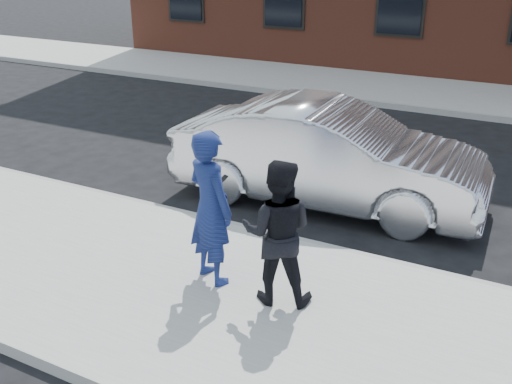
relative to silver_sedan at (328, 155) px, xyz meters
The scene contains 8 objects.
ground 3.74m from the silver_sedan, 118.68° to the right, with size 100.00×100.00×0.00m, color black.
near_sidewalk 3.94m from the silver_sedan, 116.90° to the right, with size 50.00×3.50×0.15m, color #9B9992.
near_curb 2.52m from the silver_sedan, 136.69° to the right, with size 50.00×0.10×0.15m, color #999691.
far_sidewalk 8.27m from the silver_sedan, 102.27° to the left, with size 50.00×3.50×0.15m, color #9B9992.
far_curb 6.53m from the silver_sedan, 105.64° to the left, with size 50.00×0.10×0.15m, color #999691.
silver_sedan is the anchor object (origin of this frame).
man_hoodie 3.12m from the silver_sedan, 94.62° to the right, with size 0.81×0.68×1.88m.
man_peacoat 3.20m from the silver_sedan, 78.49° to the right, with size 0.98×0.87×1.69m.
Camera 1 is at (4.93, -5.23, 3.96)m, focal length 42.00 mm.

